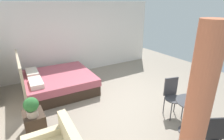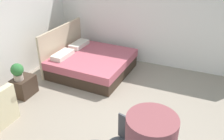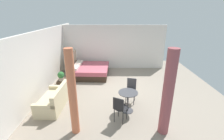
# 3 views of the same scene
# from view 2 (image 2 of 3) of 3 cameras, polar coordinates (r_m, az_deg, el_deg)

# --- Properties ---
(ground_plane) EXTENTS (8.82, 9.02, 0.02)m
(ground_plane) POSITION_cam_2_polar(r_m,az_deg,el_deg) (5.17, 0.22, -11.41)
(ground_plane) COLOR gray
(wall_right) EXTENTS (0.12, 6.02, 2.58)m
(wall_right) POSITION_cam_2_polar(r_m,az_deg,el_deg) (7.05, 9.73, 11.26)
(wall_right) COLOR silver
(wall_right) RESTS_ON ground
(bed) EXTENTS (1.99, 2.05, 1.21)m
(bed) POSITION_cam_2_polar(r_m,az_deg,el_deg) (6.78, -5.20, 1.80)
(bed) COLOR #38281E
(bed) RESTS_ON ground
(nightstand) EXTENTS (0.51, 0.39, 0.46)m
(nightstand) POSITION_cam_2_polar(r_m,az_deg,el_deg) (6.14, -19.87, -3.59)
(nightstand) COLOR #38281E
(nightstand) RESTS_ON ground
(potted_plant) EXTENTS (0.28, 0.28, 0.40)m
(potted_plant) POSITION_cam_2_polar(r_m,az_deg,el_deg) (5.87, -21.30, -0.26)
(potted_plant) COLOR tan
(potted_plant) RESTS_ON nightstand
(cafe_chair_near_window) EXTENTS (0.53, 0.53, 0.92)m
(cafe_chair_near_window) POSITION_cam_2_polar(r_m,az_deg,el_deg) (3.93, 2.77, -15.87)
(cafe_chair_near_window) COLOR #3F3F44
(cafe_chair_near_window) RESTS_ON ground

